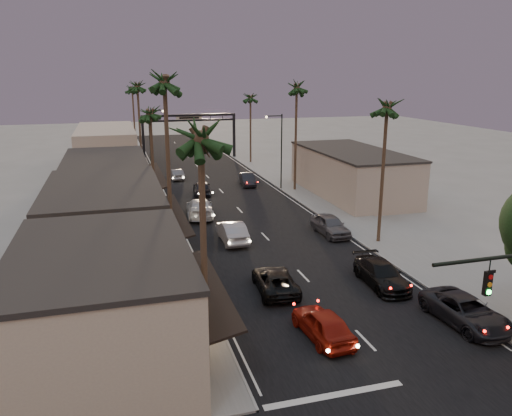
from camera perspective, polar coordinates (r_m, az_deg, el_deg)
ground at (r=54.07m, az=-2.66°, el=0.57°), size 200.00×200.00×0.00m
road at (r=58.81m, az=-3.79°, el=1.75°), size 14.00×120.00×0.02m
sidewalk_left at (r=64.44m, az=-13.43°, el=2.60°), size 5.00×92.00×0.12m
sidewalk_right at (r=67.88m, az=2.81°, el=3.61°), size 5.00×92.00×0.12m
storefront_near at (r=25.39m, az=-17.01°, el=-10.75°), size 8.00×12.00×5.50m
storefront_mid at (r=38.52m, az=-16.84°, el=-1.84°), size 8.00×14.00×5.50m
storefront_far at (r=54.11m, az=-16.73°, el=2.67°), size 8.00×16.00×5.00m
storefront_dist at (r=76.70m, az=-16.70°, el=6.56°), size 8.00×20.00×6.00m
building_right at (r=58.26m, az=10.86°, el=3.89°), size 8.00×18.00×5.00m
arch at (r=82.23m, az=-7.63°, el=9.37°), size 15.20×0.40×7.27m
streetlight_right at (r=59.64m, az=2.68°, el=7.16°), size 2.13×0.30×9.00m
streetlight_left at (r=69.63m, az=-11.81°, el=8.00°), size 2.13×0.30×9.00m
palm_la at (r=20.36m, az=-6.40°, el=9.11°), size 3.20×3.20×13.20m
palm_lb at (r=33.14m, az=-10.46°, el=14.59°), size 3.20×3.20×15.20m
palm_lc at (r=47.19m, az=-12.06°, el=11.04°), size 3.20×3.20×12.20m
palm_ld at (r=66.06m, az=-13.43°, el=13.72°), size 3.20×3.20×14.20m
palm_ra at (r=40.63m, az=14.80°, el=11.65°), size 3.20×3.20×13.20m
palm_rb at (r=58.70m, az=4.69°, el=13.94°), size 3.20×3.20×14.20m
palm_rc at (r=77.80m, az=-0.64°, el=12.82°), size 3.20×3.20×12.20m
palm_far at (r=89.07m, az=-13.99°, el=13.30°), size 3.20×3.20×13.20m
oncoming_red at (r=27.17m, az=7.66°, el=-12.98°), size 2.25×4.87×1.62m
oncoming_pickup at (r=32.30m, az=2.20°, el=-8.30°), size 2.84×5.37×1.44m
oncoming_silver at (r=41.53m, az=-2.75°, el=-2.71°), size 1.88×5.23×1.72m
oncoming_white at (r=48.97m, az=-6.44°, el=0.02°), size 3.24×6.36×1.77m
oncoming_dgrey at (r=57.96m, az=-6.20°, el=2.31°), size 2.44×4.92×1.61m
oncoming_grey_far at (r=66.91m, az=-9.12°, el=3.83°), size 1.77×4.32×1.39m
curbside_near at (r=30.62m, az=22.84°, el=-10.79°), size 2.90×5.76×1.56m
curbside_black at (r=34.12m, az=14.14°, el=-7.34°), size 2.47×5.51×1.57m
curbside_grey at (r=43.73m, az=8.49°, el=-1.93°), size 2.17×5.10×1.72m
curbside_far at (r=62.54m, az=-0.96°, el=3.29°), size 2.11×4.71×1.50m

